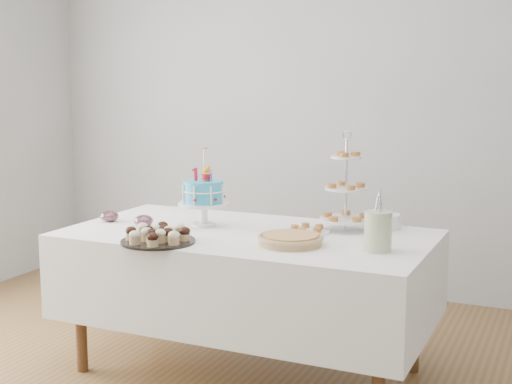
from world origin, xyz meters
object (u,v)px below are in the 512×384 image
at_px(pie, 290,239).
at_px(pastry_plate, 308,229).
at_px(table, 248,274).
at_px(birthday_cake, 204,205).
at_px(jam_bowl_b, 109,216).
at_px(utensil_pitcher, 378,230).
at_px(tiered_stand, 346,189).
at_px(jam_bowl_a, 144,221).
at_px(cupcake_tray, 158,234).
at_px(plate_stack, 381,221).

relative_size(pie, pastry_plate, 1.38).
height_order(table, birthday_cake, birthday_cake).
height_order(birthday_cake, jam_bowl_b, birthday_cake).
bearing_deg(utensil_pitcher, tiered_stand, 143.93).
distance_m(pastry_plate, jam_bowl_a, 0.91).
bearing_deg(pie, utensil_pitcher, 7.13).
xyz_separation_m(cupcake_tray, pie, (0.61, 0.23, -0.01)).
bearing_deg(utensil_pitcher, cupcake_tray, -146.67).
relative_size(plate_stack, utensil_pitcher, 0.69).
bearing_deg(cupcake_tray, plate_stack, 41.19).
bearing_deg(plate_stack, cupcake_tray, -138.81).
height_order(cupcake_tray, jam_bowl_b, cupcake_tray).
height_order(pastry_plate, jam_bowl_a, jam_bowl_a).
distance_m(plate_stack, jam_bowl_b, 1.52).
distance_m(plate_stack, pastry_plate, 0.42).
xyz_separation_m(cupcake_tray, jam_bowl_a, (-0.29, 0.31, -0.01)).
height_order(table, cupcake_tray, cupcake_tray).
distance_m(jam_bowl_b, utensil_pitcher, 1.58).
height_order(tiered_stand, pastry_plate, tiered_stand).
bearing_deg(table, tiered_stand, 31.10).
bearing_deg(birthday_cake, jam_bowl_a, -158.64).
distance_m(table, utensil_pitcher, 0.81).
bearing_deg(tiered_stand, birthday_cake, -163.60).
distance_m(cupcake_tray, jam_bowl_b, 0.64).
bearing_deg(jam_bowl_b, pastry_plate, 9.80).
bearing_deg(tiered_stand, jam_bowl_a, -160.98).
relative_size(table, plate_stack, 9.56).
distance_m(cupcake_tray, tiered_stand, 1.02).
relative_size(table, pastry_plate, 8.13).
xyz_separation_m(pastry_plate, jam_bowl_a, (-0.88, -0.22, 0.01)).
bearing_deg(pastry_plate, jam_bowl_b, -170.20).
bearing_deg(tiered_stand, utensil_pitcher, -54.25).
relative_size(cupcake_tray, utensil_pitcher, 1.28).
bearing_deg(jam_bowl_a, utensil_pitcher, -1.44).
xyz_separation_m(table, birthday_cake, (-0.29, 0.05, 0.34)).
bearing_deg(cupcake_tray, tiered_stand, 41.81).
xyz_separation_m(birthday_cake, cupcake_tray, (-0.01, -0.45, -0.08)).
height_order(plate_stack, jam_bowl_a, plate_stack).
relative_size(pastry_plate, jam_bowl_b, 2.23).
xyz_separation_m(pastry_plate, jam_bowl_b, (-1.13, -0.19, 0.01)).
bearing_deg(utensil_pitcher, pastry_plate, 168.35).
height_order(birthday_cake, pie, birthday_cake).
distance_m(cupcake_tray, pie, 0.65).
bearing_deg(birthday_cake, tiered_stand, 12.63).
bearing_deg(cupcake_tray, pastry_plate, 42.34).
relative_size(pie, jam_bowl_a, 3.09).
height_order(pie, jam_bowl_b, jam_bowl_b).
xyz_separation_m(tiered_stand, jam_bowl_a, (-1.04, -0.36, -0.19)).
height_order(cupcake_tray, pie, cupcake_tray).
height_order(pie, pastry_plate, pie).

